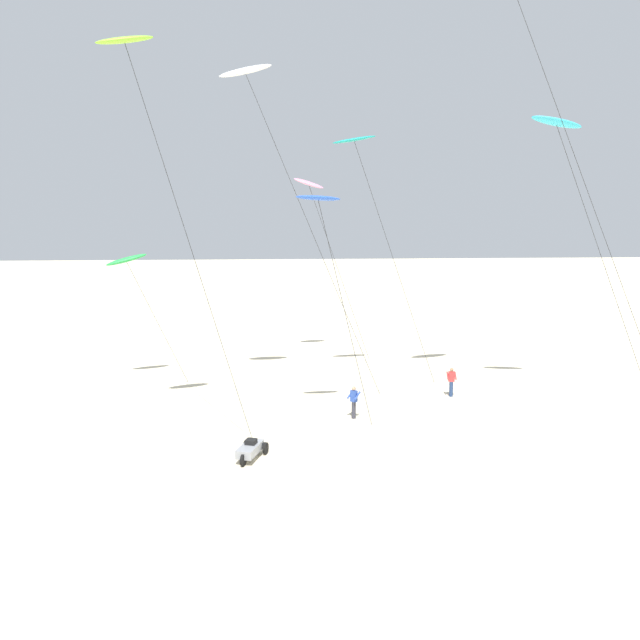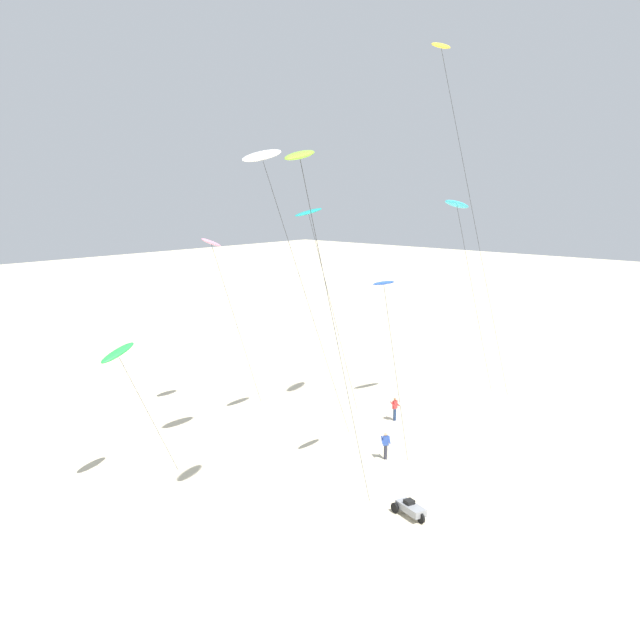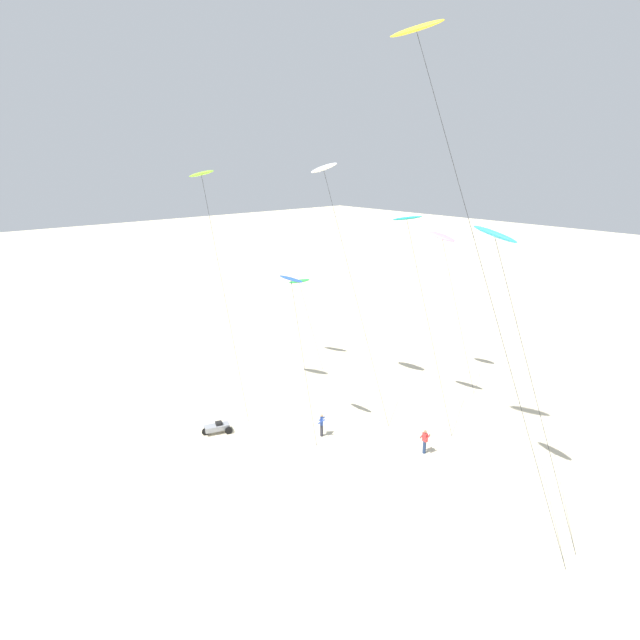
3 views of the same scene
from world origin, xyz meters
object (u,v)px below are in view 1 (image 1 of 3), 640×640
Objects in this scene: kite_flyer_nearest at (354,401)px; kite_flyer_middle at (451,381)px; kite_blue at (319,201)px; kite_cyan at (557,124)px; kite_pink at (309,185)px; beach_buggy at (250,449)px; kite_lime at (126,45)px; kite_teal at (355,143)px; kite_white at (246,73)px; kite_green at (127,260)px.

kite_flyer_nearest is 1.00× the size of kite_flyer_middle.
kite_blue is 13.56m from kite_flyer_middle.
kite_cyan reaches higher than kite_pink.
kite_blue is at bearing -151.32° from kite_flyer_nearest.
kite_cyan reaches higher than beach_buggy.
kite_cyan is 1.38× the size of kite_blue.
kite_flyer_middle is at bearing 38.27° from beach_buggy.
kite_lime reaches higher than kite_teal.
kite_flyer_middle is at bearing -54.95° from kite_pink.
kite_lime is (-20.84, -4.46, 2.40)m from kite_cyan.
beach_buggy is at bearing -141.73° from kite_flyer_middle.
beach_buggy is (-15.89, -7.19, -14.43)m from kite_cyan.
kite_white is 19.97m from beach_buggy.
kite_white reaches higher than kite_flyer_middle.
beach_buggy is (7.53, -13.51, -7.13)m from kite_green.
kite_flyer_nearest is at bearing 28.68° from kite_blue.
kite_teal is at bearing -72.79° from kite_pink.
kite_blue is (-2.79, -8.02, -3.51)m from kite_teal.
beach_buggy is at bearing -116.34° from kite_teal.
kite_white is at bearing 90.74° from beach_buggy.
kite_teal is at bearing 40.80° from kite_lime.
kite_blue is at bearing 52.20° from beach_buggy.
kite_flyer_nearest is at bearing -149.28° from kite_flyer_middle.
kite_flyer_nearest is (-10.76, -1.96, -13.97)m from kite_cyan.
kite_lime is 10.68× the size of kite_flyer_middle.
kite_teal is 1.33× the size of kite_blue.
kite_flyer_nearest is (-0.93, -7.00, -13.48)m from kite_teal.
kite_lime is at bearing -166.06° from kite_flyer_nearest.
kite_cyan is 11.06m from kite_teal.
kite_green is at bearing 174.61° from kite_teal.
kite_white is 11.04× the size of kite_flyer_middle.
kite_green is 13.63m from kite_pink.
kite_pink is at bearing 62.07° from kite_lime.
kite_flyer_middle is (11.34, -1.18, -16.81)m from kite_white.
kite_pink reaches higher than kite_flyer_middle.
kite_teal reaches higher than kite_green.
beach_buggy is at bearing -28.85° from kite_lime.
kite_lime reaches higher than kite_green.
kite_white is 1.03× the size of kite_lime.
kite_cyan reaches higher than kite_flyer_middle.
kite_green is at bearing 139.28° from kite_blue.
kite_flyer_middle is at bearing 30.72° from kite_flyer_nearest.
beach_buggy is (-3.85, -19.34, -11.85)m from kite_pink.
kite_blue is (10.80, -9.30, 3.30)m from kite_green.
kite_green is at bearing 154.78° from kite_white.
kite_white is 18.25m from kite_flyer_nearest.
kite_green is 0.44× the size of kite_white.
kite_flyer_nearest is at bearing 45.57° from beach_buggy.
kite_blue is (-12.62, -2.98, -4.00)m from kite_cyan.
kite_teal is at bearing -5.39° from kite_green.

